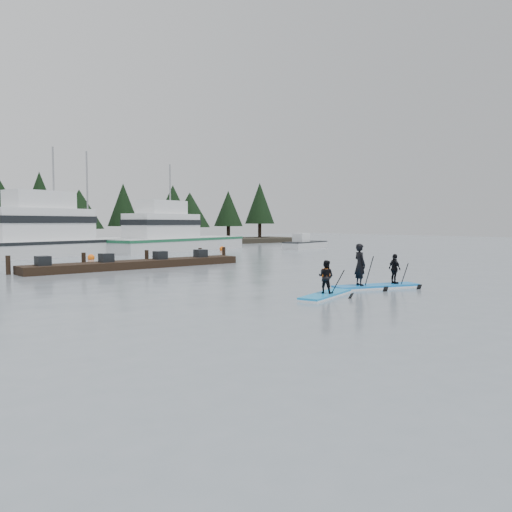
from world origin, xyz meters
TOP-DOWN VIEW (x-y plane):
  - ground at (0.00, 0.00)m, footprint 160.00×160.00m
  - far_shore at (0.00, 42.00)m, footprint 70.00×8.00m
  - treeline at (0.00, 42.00)m, footprint 60.00×4.00m
  - fishing_boat_large at (-1.80, 29.96)m, footprint 18.35×9.22m
  - fishing_boat_medium at (9.04, 30.03)m, footprint 16.58×9.18m
  - skiff at (21.82, 24.73)m, footprint 6.53×3.53m
  - floating_dock at (-1.88, 14.93)m, footprint 13.53×2.15m
  - buoy_b at (-1.57, 23.37)m, footprint 0.51×0.51m
  - buoy_c at (12.80, 27.09)m, footprint 0.53×0.53m
  - paddleboard_solo at (-1.67, -0.15)m, footprint 3.21×1.76m
  - paddleboard_duo at (1.68, 0.23)m, footprint 3.85×2.04m

SIDE VIEW (x-z plane):
  - ground at x=0.00m, z-range 0.00..0.00m
  - treeline at x=0.00m, z-range -4.00..4.00m
  - buoy_b at x=-1.57m, z-range -0.25..0.25m
  - buoy_c at x=12.80m, z-range -0.27..0.27m
  - floating_dock at x=-1.88m, z-range 0.00..0.45m
  - far_shore at x=0.00m, z-range 0.00..0.60m
  - skiff at x=21.82m, z-range 0.00..0.73m
  - paddleboard_solo at x=-1.67m, z-range -0.47..1.34m
  - paddleboard_duo at x=1.68m, z-range -0.56..1.74m
  - fishing_boat_medium at x=9.04m, z-range -3.97..5.32m
  - fishing_boat_large at x=-1.80m, z-range -4.23..5.75m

